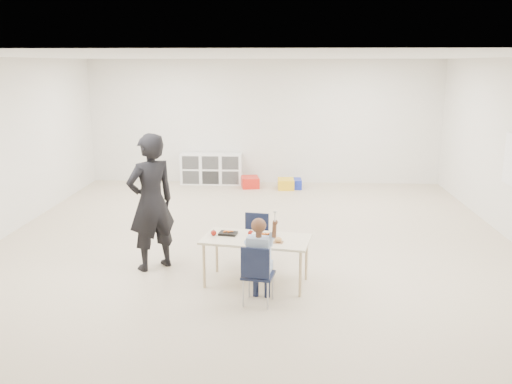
{
  "coord_description": "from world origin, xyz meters",
  "views": [
    {
      "loc": [
        0.42,
        -7.84,
        2.71
      ],
      "look_at": [
        0.04,
        -0.06,
        0.85
      ],
      "focal_mm": 38.0,
      "sensor_mm": 36.0,
      "label": 1
    }
  ],
  "objects_px": {
    "table": "(256,261)",
    "adult": "(151,202)",
    "child": "(258,257)",
    "cubby_shelf": "(211,169)",
    "chair_near": "(258,274)"
  },
  "relations": [
    {
      "from": "child",
      "to": "cubby_shelf",
      "type": "distance_m",
      "value": 6.46
    },
    {
      "from": "table",
      "to": "chair_near",
      "type": "relative_size",
      "value": 1.95
    },
    {
      "from": "child",
      "to": "table",
      "type": "bearing_deg",
      "value": 105.3
    },
    {
      "from": "table",
      "to": "child",
      "type": "height_order",
      "value": "child"
    },
    {
      "from": "table",
      "to": "cubby_shelf",
      "type": "relative_size",
      "value": 1.01
    },
    {
      "from": "cubby_shelf",
      "to": "table",
      "type": "bearing_deg",
      "value": -77.19
    },
    {
      "from": "table",
      "to": "cubby_shelf",
      "type": "height_order",
      "value": "cubby_shelf"
    },
    {
      "from": "chair_near",
      "to": "cubby_shelf",
      "type": "distance_m",
      "value": 6.46
    },
    {
      "from": "child",
      "to": "adult",
      "type": "distance_m",
      "value": 1.83
    },
    {
      "from": "adult",
      "to": "chair_near",
      "type": "bearing_deg",
      "value": 103.68
    },
    {
      "from": "chair_near",
      "to": "child",
      "type": "distance_m",
      "value": 0.21
    },
    {
      "from": "child",
      "to": "cubby_shelf",
      "type": "xyz_separation_m",
      "value": [
        -1.36,
        6.32,
        -0.22
      ]
    },
    {
      "from": "table",
      "to": "chair_near",
      "type": "xyz_separation_m",
      "value": [
        0.05,
        -0.57,
        0.06
      ]
    },
    {
      "from": "child",
      "to": "cubby_shelf",
      "type": "relative_size",
      "value": 0.81
    },
    {
      "from": "table",
      "to": "adult",
      "type": "height_order",
      "value": "adult"
    }
  ]
}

